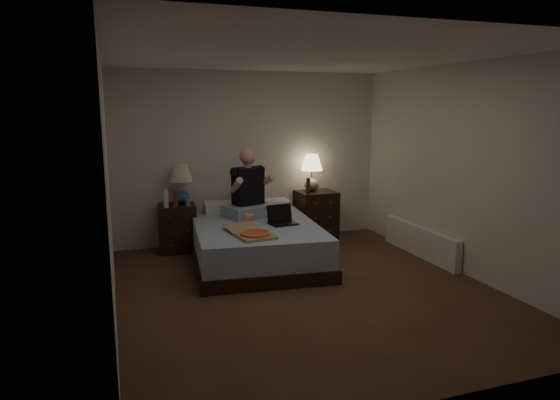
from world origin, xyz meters
name	(u,v)px	position (x,y,z in m)	size (l,w,h in m)	color
floor	(306,290)	(0.00, 0.00, 0.00)	(4.00, 4.50, 0.00)	brown
ceiling	(309,56)	(0.00, 0.00, 2.50)	(4.00, 4.50, 0.00)	white
wall_back	(250,157)	(0.00, 2.25, 1.25)	(4.00, 2.50, 0.00)	silver
wall_front	(439,225)	(0.00, -2.25, 1.25)	(4.00, 2.50, 0.00)	silver
wall_left	(108,188)	(-2.00, 0.00, 1.25)	(4.50, 2.50, 0.00)	silver
wall_right	(464,170)	(2.00, 0.00, 1.25)	(4.50, 2.50, 0.00)	silver
bed	(256,243)	(-0.25, 1.13, 0.26)	(1.53, 2.04, 0.51)	#5A7DB5
nightstand_left	(177,228)	(-1.14, 1.99, 0.33)	(0.50, 0.45, 0.65)	black
nightstand_right	(316,215)	(0.96, 2.00, 0.36)	(0.56, 0.50, 0.73)	black
lamp_left	(181,184)	(-1.06, 2.05, 0.93)	(0.32, 0.32, 0.56)	#274691
lamp_right	(312,173)	(0.90, 2.05, 1.01)	(0.32, 0.32, 0.56)	gray
water_bottle	(166,198)	(-1.29, 1.86, 0.78)	(0.07, 0.07, 0.25)	silver
soda_can	(188,203)	(-1.00, 1.84, 0.70)	(0.07, 0.07, 0.10)	#9F9F9A
beer_bottle_left	(176,199)	(-1.16, 1.85, 0.77)	(0.06, 0.06, 0.23)	#63290E
beer_bottle_right	(308,186)	(0.78, 1.89, 0.84)	(0.06, 0.06, 0.23)	#50290B
person	(250,183)	(-0.20, 1.58, 0.98)	(0.66, 0.52, 0.93)	black
laptop	(283,215)	(0.08, 0.99, 0.63)	(0.34, 0.28, 0.24)	black
pizza_box	(255,234)	(-0.44, 0.49, 0.55)	(0.40, 0.76, 0.08)	tan
radiator	(420,241)	(1.93, 0.69, 0.20)	(0.10, 1.60, 0.40)	white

